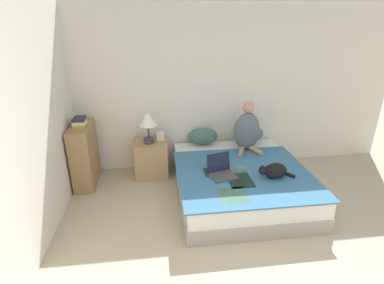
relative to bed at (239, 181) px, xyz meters
The scene contains 13 objects.
wall_back 1.50m from the bed, 91.07° to the left, with size 5.66×0.05×2.55m.
wall_side 2.65m from the bed, 167.32° to the right, with size 0.05×4.15×2.55m.
bed is the anchor object (origin of this frame).
pillow_near 1.00m from the bed, 114.11° to the left, with size 0.48×0.24×0.27m.
pillow_far 1.00m from the bed, 65.83° to the left, with size 0.48×0.24×0.27m.
person_sitting 0.83m from the bed, 66.10° to the left, with size 0.40×0.39×0.77m.
cat_tabby 0.59m from the bed, 46.86° to the right, with size 0.49×0.23×0.20m.
laptop_open 0.46m from the bed, 146.92° to the right, with size 0.39×0.38×0.26m.
nightstand 1.43m from the bed, 147.86° to the left, with size 0.50×0.48×0.56m.
table_lamp 1.59m from the bed, 149.47° to the left, with size 0.28×0.28×0.48m.
tissue_box 1.41m from the bed, 141.21° to the left, with size 0.12×0.12×0.14m.
bookshelf 2.28m from the bed, 164.13° to the left, with size 0.28×0.69×0.91m.
book_stack_top 2.39m from the bed, 164.16° to the left, with size 0.20×0.25×0.12m.
Camera 1 is at (-1.11, -1.44, 2.32)m, focal length 28.00 mm.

